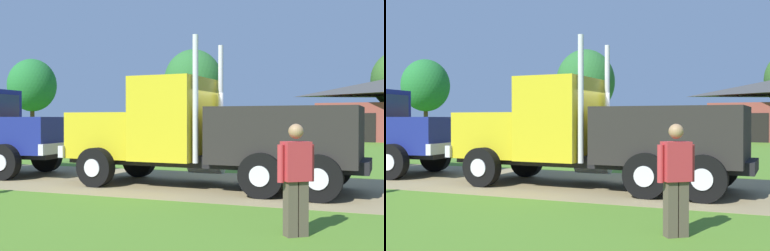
# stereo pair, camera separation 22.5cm
# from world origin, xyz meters

# --- Properties ---
(ground_plane) EXTENTS (200.00, 200.00, 0.00)m
(ground_plane) POSITION_xyz_m (0.00, 0.00, 0.00)
(ground_plane) COLOR #4F7D26
(dirt_track) EXTENTS (120.00, 5.37, 0.01)m
(dirt_track) POSITION_xyz_m (0.00, 0.00, 0.00)
(dirt_track) COLOR #938259
(dirt_track) RESTS_ON ground_plane
(truck_foreground_white) EXTENTS (8.01, 2.95, 3.81)m
(truck_foreground_white) POSITION_xyz_m (-0.74, -0.46, 1.35)
(truck_foreground_white) COLOR black
(truck_foreground_white) RESTS_ON ground_plane
(visitor_by_barrel) EXTENTS (0.51, 0.45, 1.71)m
(visitor_by_barrel) POSITION_xyz_m (2.08, -4.81, 0.92)
(visitor_by_barrel) COLOR #B22D33
(visitor_by_barrel) RESTS_ON ground_plane
(tree_left) EXTENTS (5.00, 5.00, 8.04)m
(tree_left) POSITION_xyz_m (-29.68, 28.06, 5.27)
(tree_left) COLOR #513823
(tree_left) RESTS_ON ground_plane
(tree_mid) EXTENTS (5.47, 5.47, 8.22)m
(tree_mid) POSITION_xyz_m (-11.92, 28.81, 5.21)
(tree_mid) COLOR #513823
(tree_mid) RESTS_ON ground_plane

